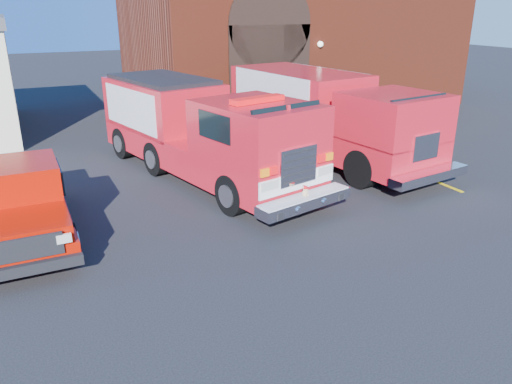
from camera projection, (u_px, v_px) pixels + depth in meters
name	position (u px, v px, depth m)	size (l,w,h in m)	color
ground	(233.00, 229.00, 11.18)	(100.00, 100.00, 0.00)	black
parking_stripe_near	(423.00, 176.00, 14.65)	(0.12, 3.00, 0.01)	#DEB50B
parking_stripe_mid	(361.00, 151.00, 17.19)	(0.12, 3.00, 0.01)	#DEB50B
parking_stripe_far	(315.00, 132.00, 19.72)	(0.12, 3.00, 0.01)	#DEB50B
fire_station	(287.00, 15.00, 25.14)	(15.20, 10.20, 8.45)	maroon
fire_engine	(200.00, 130.00, 14.22)	(4.27, 8.99, 2.67)	black
pickup_truck	(18.00, 200.00, 10.68)	(1.90, 5.20, 1.70)	black
secondary_truck	(325.00, 114.00, 15.99)	(3.63, 8.51, 2.67)	black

